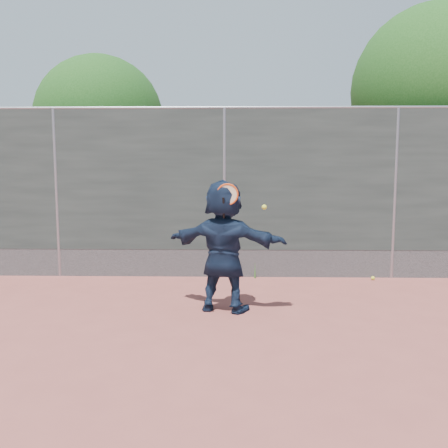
{
  "coord_description": "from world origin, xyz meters",
  "views": [
    {
      "loc": [
        0.2,
        -5.33,
        2.08
      ],
      "look_at": [
        0.04,
        1.46,
        1.22
      ],
      "focal_mm": 40.0,
      "sensor_mm": 36.0,
      "label": 1
    }
  ],
  "objects": [
    {
      "name": "ground",
      "position": [
        0.0,
        0.0,
        0.0
      ],
      "size": [
        80.0,
        80.0,
        0.0
      ],
      "primitive_type": "plane",
      "color": "#9E4C42",
      "rests_on": "ground"
    },
    {
      "name": "player",
      "position": [
        0.04,
        1.46,
        0.92
      ],
      "size": [
        1.78,
        0.98,
        1.83
      ],
      "primitive_type": "imported",
      "rotation": [
        0.0,
        0.0,
        2.87
      ],
      "color": "#15233B",
      "rests_on": "ground"
    },
    {
      "name": "ball_ground",
      "position": [
        2.62,
        3.31,
        0.03
      ],
      "size": [
        0.07,
        0.07,
        0.07
      ],
      "primitive_type": "sphere",
      "color": "yellow",
      "rests_on": "ground"
    },
    {
      "name": "fence",
      "position": [
        -0.0,
        3.5,
        1.58
      ],
      "size": [
        20.0,
        0.06,
        3.03
      ],
      "color": "#38423D",
      "rests_on": "ground"
    },
    {
      "name": "swing_action",
      "position": [
        0.14,
        1.27,
        1.61
      ],
      "size": [
        0.67,
        0.13,
        0.51
      ],
      "color": "#E14915",
      "rests_on": "ground"
    },
    {
      "name": "tree_right",
      "position": [
        4.68,
        5.75,
        3.49
      ],
      "size": [
        3.78,
        3.6,
        5.39
      ],
      "color": "#382314",
      "rests_on": "ground"
    },
    {
      "name": "tree_left",
      "position": [
        -2.85,
        6.55,
        2.94
      ],
      "size": [
        3.15,
        3.0,
        4.53
      ],
      "color": "#382314",
      "rests_on": "ground"
    },
    {
      "name": "weed_clump",
      "position": [
        0.29,
        3.38,
        0.13
      ],
      "size": [
        0.68,
        0.07,
        0.3
      ],
      "color": "#387226",
      "rests_on": "ground"
    }
  ]
}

